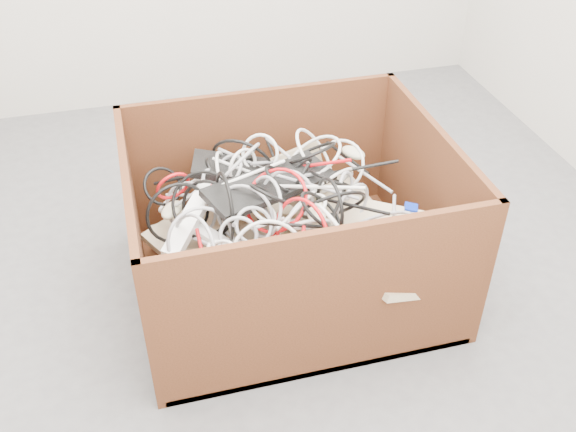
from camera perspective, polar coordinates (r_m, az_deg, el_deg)
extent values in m
plane|color=#515154|center=(2.58, -0.56, -4.06)|extent=(3.00, 3.00, 0.00)
cube|color=#3B1E0E|center=(2.49, 0.12, -5.55)|extent=(1.07, 0.89, 0.03)
cube|color=#3B1E0E|center=(2.66, -2.30, 5.10)|extent=(1.07, 0.03, 0.59)
cube|color=#3B1E0E|center=(2.00, 3.37, -7.78)|extent=(1.07, 0.02, 0.59)
cube|color=#3B1E0E|center=(2.47, 11.94, 1.48)|extent=(0.02, 0.84, 0.59)
cube|color=#3B1E0E|center=(2.26, -12.81, -2.49)|extent=(0.02, 0.84, 0.59)
cube|color=#C5B192|center=(2.45, 0.01, -4.04)|extent=(0.94, 0.81, 0.17)
cube|color=#C5B192|center=(2.34, -1.71, -3.90)|extent=(0.67, 0.60, 0.18)
cube|color=tan|center=(2.49, -7.38, -0.27)|extent=(0.47, 0.40, 0.07)
cube|color=tan|center=(2.42, 4.49, -0.45)|extent=(0.41, 0.44, 0.20)
cube|color=tan|center=(2.24, 4.41, -4.24)|extent=(0.35, 0.48, 0.08)
cube|color=tan|center=(2.17, -5.72, -5.17)|extent=(0.46, 0.20, 0.14)
cube|color=tan|center=(2.22, 6.66, -4.18)|extent=(0.27, 0.47, 0.15)
cube|color=tan|center=(2.45, -1.66, 2.87)|extent=(0.47, 0.20, 0.21)
cube|color=tan|center=(2.21, -2.60, -2.63)|extent=(0.29, 0.46, 0.20)
cube|color=tan|center=(2.33, 6.51, -0.25)|extent=(0.46, 0.41, 0.09)
cube|color=black|center=(2.38, -2.73, 3.88)|extent=(0.48, 0.26, 0.10)
cube|color=black|center=(2.23, -1.55, 2.73)|extent=(0.48, 0.32, 0.06)
ellipsoid|color=beige|center=(2.32, -9.93, 0.52)|extent=(0.11, 0.12, 0.04)
ellipsoid|color=beige|center=(2.56, 5.64, 5.44)|extent=(0.11, 0.12, 0.04)
ellipsoid|color=beige|center=(2.02, -1.88, -6.43)|extent=(0.12, 0.10, 0.04)
ellipsoid|color=beige|center=(2.10, 2.52, 0.29)|extent=(0.09, 0.12, 0.04)
ellipsoid|color=beige|center=(2.41, -6.77, 4.69)|extent=(0.12, 0.10, 0.04)
ellipsoid|color=black|center=(2.20, 7.25, -3.43)|extent=(0.11, 0.07, 0.04)
cube|color=white|center=(2.19, -8.41, -0.31)|extent=(0.22, 0.29, 0.13)
cube|color=white|center=(2.18, -5.72, -2.48)|extent=(0.21, 0.22, 0.08)
cube|color=#0C28B5|center=(2.34, 10.52, 0.66)|extent=(0.06, 0.06, 0.03)
torus|color=silver|center=(2.39, -5.40, 3.06)|extent=(0.10, 0.26, 0.26)
torus|color=#9D9DA2|center=(2.09, -2.96, -0.82)|extent=(0.14, 0.10, 0.12)
torus|color=red|center=(2.30, -9.85, 2.55)|extent=(0.15, 0.08, 0.16)
torus|color=silver|center=(2.10, 1.96, -0.76)|extent=(0.18, 0.13, 0.14)
torus|color=#9D9DA2|center=(2.06, -4.28, -1.68)|extent=(0.17, 0.09, 0.16)
torus|color=black|center=(2.11, -1.61, 1.89)|extent=(0.14, 0.15, 0.14)
torus|color=#9D9DA2|center=(2.34, -5.36, 3.66)|extent=(0.16, 0.21, 0.16)
torus|color=red|center=(2.04, 1.17, -1.59)|extent=(0.14, 0.30, 0.32)
torus|color=black|center=(2.38, -6.25, 3.61)|extent=(0.07, 0.14, 0.13)
torus|color=#9D9DA2|center=(2.21, -0.08, 1.70)|extent=(0.25, 0.14, 0.23)
torus|color=#9D9DA2|center=(2.28, 5.03, 2.58)|extent=(0.09, 0.11, 0.12)
torus|color=silver|center=(2.00, -6.18, -4.84)|extent=(0.20, 0.28, 0.21)
torus|color=red|center=(2.06, -0.41, -2.01)|extent=(0.19, 0.22, 0.14)
torus|color=black|center=(2.43, -3.70, 4.08)|extent=(0.13, 0.09, 0.15)
torus|color=silver|center=(2.41, 2.25, 5.38)|extent=(0.21, 0.28, 0.21)
torus|color=red|center=(2.15, -1.05, 1.36)|extent=(0.26, 0.24, 0.20)
torus|color=black|center=(2.34, 1.09, 4.08)|extent=(0.13, 0.09, 0.14)
torus|color=black|center=(2.22, -8.49, -1.25)|extent=(0.13, 0.12, 0.11)
torus|color=silver|center=(2.40, -8.73, 2.05)|extent=(0.29, 0.27, 0.20)
torus|color=silver|center=(2.38, 2.28, 5.08)|extent=(0.27, 0.30, 0.16)
torus|color=silver|center=(2.05, 4.26, -1.78)|extent=(0.15, 0.34, 0.32)
torus|color=black|center=(2.37, 1.90, 5.44)|extent=(0.22, 0.18, 0.16)
torus|color=black|center=(2.24, -6.93, 0.60)|extent=(0.20, 0.20, 0.20)
torus|color=silver|center=(2.35, 4.02, 3.01)|extent=(0.21, 0.13, 0.19)
torus|color=#9D9DA2|center=(2.19, -3.74, 0.07)|extent=(0.18, 0.20, 0.24)
torus|color=black|center=(2.25, -9.43, 0.22)|extent=(0.31, 0.08, 0.31)
torus|color=black|center=(2.25, 1.16, 3.39)|extent=(0.10, 0.13, 0.15)
torus|color=black|center=(2.12, 3.59, 0.74)|extent=(0.04, 0.28, 0.28)
torus|color=#9D9DA2|center=(2.13, -7.49, -2.13)|extent=(0.30, 0.13, 0.28)
torus|color=silver|center=(2.14, -2.13, 0.47)|extent=(0.10, 0.11, 0.09)
torus|color=#9D9DA2|center=(2.08, 6.54, -2.91)|extent=(0.09, 0.25, 0.24)
torus|color=#9D9DA2|center=(2.12, 7.59, -0.90)|extent=(0.30, 0.26, 0.18)
torus|color=black|center=(2.40, -10.72, 2.52)|extent=(0.18, 0.16, 0.12)
torus|color=black|center=(2.08, 5.55, -3.33)|extent=(0.23, 0.09, 0.22)
torus|color=#9D9DA2|center=(2.26, 5.50, 0.79)|extent=(0.22, 0.14, 0.25)
torus|color=silver|center=(2.47, 4.37, 4.32)|extent=(0.20, 0.22, 0.23)
torus|color=#9D9DA2|center=(2.31, -8.34, 0.57)|extent=(0.23, 0.19, 0.27)
torus|color=#9D9DA2|center=(2.31, -6.01, 2.45)|extent=(0.16, 0.18, 0.13)
torus|color=red|center=(2.17, 7.19, -1.98)|extent=(0.14, 0.11, 0.09)
torus|color=black|center=(2.46, -3.93, 4.68)|extent=(0.25, 0.21, 0.30)
torus|color=#9D9DA2|center=(2.16, -2.06, 0.78)|extent=(0.13, 0.25, 0.23)
torus|color=silver|center=(2.36, -2.43, 5.38)|extent=(0.14, 0.16, 0.17)
torus|color=silver|center=(2.13, 1.61, 0.37)|extent=(0.16, 0.20, 0.14)
torus|color=silver|center=(2.34, -3.90, 4.27)|extent=(0.16, 0.11, 0.19)
torus|color=black|center=(2.24, -7.30, 1.08)|extent=(0.28, 0.24, 0.19)
torus|color=#9D9DA2|center=(2.35, -4.58, 4.14)|extent=(0.28, 0.23, 0.27)
torus|color=black|center=(2.08, 2.84, 0.47)|extent=(0.18, 0.22, 0.15)
torus|color=black|center=(2.14, 3.89, 0.90)|extent=(0.31, 0.19, 0.26)
torus|color=silver|center=(2.01, -4.83, -3.94)|extent=(0.21, 0.26, 0.17)
torus|color=black|center=(2.20, -0.88, 3.24)|extent=(0.13, 0.17, 0.13)
torus|color=black|center=(2.17, -5.48, 0.76)|extent=(0.03, 0.34, 0.34)
torus|color=black|center=(2.28, 3.74, 3.14)|extent=(0.16, 0.19, 0.14)
torus|color=#9D9DA2|center=(2.09, -8.12, -2.96)|extent=(0.14, 0.31, 0.30)
torus|color=silver|center=(2.00, -1.71, -3.51)|extent=(0.32, 0.15, 0.29)
cylinder|color=silver|center=(2.42, -2.11, 3.96)|extent=(0.14, 0.18, 0.09)
cylinder|color=silver|center=(2.13, 1.08, 0.92)|extent=(0.21, 0.17, 0.05)
cylinder|color=#9D9DA2|center=(2.40, -3.06, 4.49)|extent=(0.22, 0.18, 0.08)
cylinder|color=#9D9DA2|center=(2.45, -6.39, 3.84)|extent=(0.20, 0.07, 0.08)
cylinder|color=silver|center=(2.35, -4.12, 4.07)|extent=(0.18, 0.15, 0.04)
cylinder|color=#9D9DA2|center=(2.44, -0.49, 4.74)|extent=(0.26, 0.12, 0.10)
cylinder|color=black|center=(2.35, 6.66, 4.21)|extent=(0.24, 0.05, 0.05)
cylinder|color=silver|center=(2.17, 2.92, 2.50)|extent=(0.26, 0.15, 0.05)
cylinder|color=silver|center=(2.24, -2.99, 3.72)|extent=(0.24, 0.09, 0.02)
cylinder|color=#9D9DA2|center=(2.37, 3.76, 3.76)|extent=(0.13, 0.11, 0.04)
cylinder|color=#9D9DA2|center=(2.46, 6.65, 3.60)|extent=(0.13, 0.24, 0.04)
cylinder|color=black|center=(2.22, -3.36, 1.89)|extent=(0.02, 0.25, 0.05)
cylinder|color=red|center=(2.30, -3.71, 2.67)|extent=(0.25, 0.06, 0.08)
cylinder|color=#9D9DA2|center=(2.36, -7.85, 1.77)|extent=(0.21, 0.16, 0.07)
cylinder|color=black|center=(2.05, 1.45, -0.84)|extent=(0.28, 0.07, 0.05)
cylinder|color=silver|center=(2.36, 0.86, 3.76)|extent=(0.30, 0.04, 0.04)
cylinder|color=#9D9DA2|center=(2.11, -6.63, -2.52)|extent=(0.12, 0.18, 0.06)
cylinder|color=silver|center=(2.11, -1.73, -0.64)|extent=(0.12, 0.06, 0.03)
cylinder|color=black|center=(2.55, 5.12, 5.02)|extent=(0.09, 0.26, 0.02)
cylinder|color=red|center=(2.29, -6.10, 2.37)|extent=(0.14, 0.19, 0.03)
cylinder|color=#9D9DA2|center=(2.26, 2.07, 3.58)|extent=(0.11, 0.07, 0.05)
cylinder|color=red|center=(2.08, -7.34, -3.38)|extent=(0.02, 0.22, 0.06)
cylinder|color=#9D9DA2|center=(2.38, -0.87, 5.89)|extent=(0.04, 0.22, 0.06)
cylinder|color=red|center=(2.30, 2.27, 4.41)|extent=(0.23, 0.14, 0.10)
cylinder|color=black|center=(2.18, 4.38, 1.10)|extent=(0.11, 0.18, 0.02)
cylinder|color=#9D9DA2|center=(2.44, 1.07, 5.08)|extent=(0.04, 0.16, 0.06)
cylinder|color=black|center=(2.24, -5.05, 2.80)|extent=(0.17, 0.06, 0.04)
cylinder|color=black|center=(2.42, -9.21, 3.28)|extent=(0.20, 0.08, 0.07)
cylinder|color=#9D9DA2|center=(2.00, -2.33, -3.88)|extent=(0.02, 0.19, 0.02)
cylinder|color=black|center=(2.46, -1.16, 4.89)|extent=(0.03, 0.24, 0.09)
cylinder|color=#9D9DA2|center=(2.17, -3.42, 1.37)|extent=(0.16, 0.26, 0.03)
cylinder|color=black|center=(2.20, 5.63, 0.88)|extent=(0.20, 0.19, 0.04)
cylinder|color=#9D9DA2|center=(2.22, 2.49, 2.53)|extent=(0.25, 0.17, 0.04)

